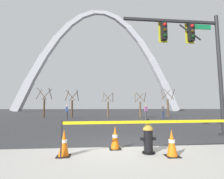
% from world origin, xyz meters
% --- Properties ---
extents(ground_plane, '(240.00, 240.00, 0.00)m').
position_xyz_m(ground_plane, '(0.00, 0.00, 0.00)').
color(ground_plane, '#333335').
extents(fire_hydrant, '(0.46, 0.48, 0.99)m').
position_xyz_m(fire_hydrant, '(0.70, -1.00, 0.47)').
color(fire_hydrant, black).
rests_on(fire_hydrant, ground).
extents(caution_tape_barrier, '(5.30, 0.32, 1.00)m').
position_xyz_m(caution_tape_barrier, '(0.91, -1.14, 0.68)').
color(caution_tape_barrier, '#232326').
rests_on(caution_tape_barrier, ground).
extents(traffic_cone_by_hydrant, '(0.36, 0.36, 0.73)m').
position_xyz_m(traffic_cone_by_hydrant, '(-0.21, -0.43, 0.36)').
color(traffic_cone_by_hydrant, black).
rests_on(traffic_cone_by_hydrant, ground).
extents(traffic_cone_mid_sidewalk, '(0.36, 0.36, 0.73)m').
position_xyz_m(traffic_cone_mid_sidewalk, '(-1.69, -1.08, 0.36)').
color(traffic_cone_mid_sidewalk, black).
rests_on(traffic_cone_mid_sidewalk, ground).
extents(traffic_cone_curb_edge, '(0.36, 0.36, 0.73)m').
position_xyz_m(traffic_cone_curb_edge, '(1.24, -1.37, 0.36)').
color(traffic_cone_curb_edge, black).
rests_on(traffic_cone_curb_edge, ground).
extents(traffic_signal_gantry, '(5.02, 0.44, 6.00)m').
position_xyz_m(traffic_signal_gantry, '(4.11, 1.67, 4.07)').
color(traffic_signal_gantry, '#232326').
rests_on(traffic_signal_gantry, ground).
extents(monument_arch, '(56.26, 2.48, 36.42)m').
position_xyz_m(monument_arch, '(-0.00, 50.89, 16.33)').
color(monument_arch, '#B2B5BC').
rests_on(monument_arch, ground).
extents(tree_far_left, '(1.79, 1.80, 3.86)m').
position_xyz_m(tree_far_left, '(-7.66, 16.86, 1.72)').
color(tree_far_left, '#473323').
rests_on(tree_far_left, ground).
extents(tree_left_mid, '(1.63, 1.64, 3.52)m').
position_xyz_m(tree_left_mid, '(-3.91, 15.86, 1.56)').
color(tree_left_mid, '#473323').
rests_on(tree_left_mid, ground).
extents(tree_center_left, '(1.52, 1.53, 3.26)m').
position_xyz_m(tree_center_left, '(0.72, 16.07, 1.45)').
color(tree_center_left, brown).
rests_on(tree_center_left, ground).
extents(tree_center_right, '(1.52, 1.53, 3.26)m').
position_xyz_m(tree_center_right, '(4.89, 15.47, 1.45)').
color(tree_center_right, brown).
rests_on(tree_center_right, ground).
extents(tree_right_mid, '(1.80, 1.81, 3.89)m').
position_xyz_m(tree_right_mid, '(9.18, 16.67, 1.73)').
color(tree_right_mid, brown).
rests_on(tree_right_mid, ground).
extents(pedestrian_walking_left, '(0.38, 0.29, 1.59)m').
position_xyz_m(pedestrian_walking_left, '(5.19, 13.97, 0.82)').
color(pedestrian_walking_left, '#38383D').
rests_on(pedestrian_walking_left, ground).
extents(pedestrian_standing_center, '(0.34, 0.39, 1.59)m').
position_xyz_m(pedestrian_standing_center, '(6.85, 12.76, 0.82)').
color(pedestrian_standing_center, '#232847').
rests_on(pedestrian_standing_center, ground).
extents(pedestrian_walking_right, '(0.29, 0.38, 1.59)m').
position_xyz_m(pedestrian_walking_right, '(-4.10, 13.26, 0.82)').
color(pedestrian_walking_right, '#38383D').
rests_on(pedestrian_walking_right, ground).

